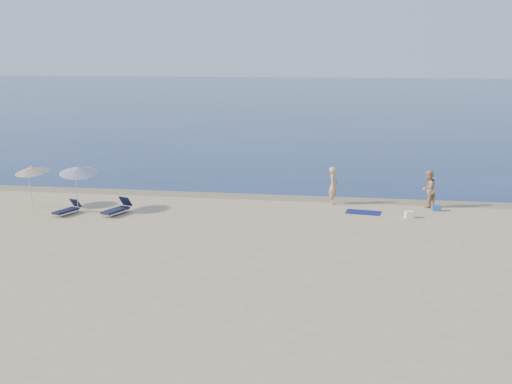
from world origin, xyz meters
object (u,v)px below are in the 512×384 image
(blue_cooler, at_px, (437,208))
(umbrella_near, at_px, (79,170))
(person_left, at_px, (333,186))
(person_right, at_px, (428,189))

(blue_cooler, bearing_deg, umbrella_near, -170.75)
(person_left, relative_size, umbrella_near, 0.80)
(person_left, xyz_separation_m, umbrella_near, (-11.97, -3.54, 1.09))
(person_left, distance_m, person_right, 4.66)
(person_left, bearing_deg, blue_cooler, -88.68)
(blue_cooler, bearing_deg, person_left, 172.41)
(person_left, xyz_separation_m, blue_cooler, (5.03, -0.63, -0.81))
(umbrella_near, bearing_deg, person_left, -4.40)
(blue_cooler, relative_size, umbrella_near, 0.17)
(person_right, distance_m, blue_cooler, 1.12)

